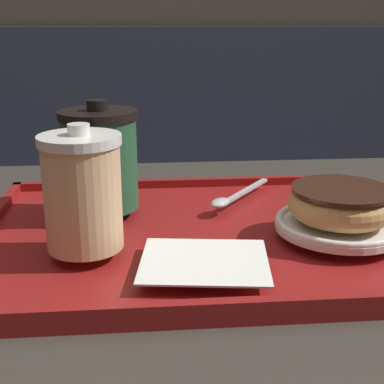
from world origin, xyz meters
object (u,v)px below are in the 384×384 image
Objects in this scene: coffee_cup_rear at (100,159)px; donut_chocolate_glazed at (341,203)px; spoon at (229,199)px; coffee_cup_front at (83,192)px.

donut_chocolate_glazed is at bearing -20.63° from coffee_cup_rear.
spoon is at bearing 135.10° from donut_chocolate_glazed.
coffee_cup_rear is 0.31m from donut_chocolate_glazed.
donut_chocolate_glazed is 0.16m from spoon.
coffee_cup_front reaches higher than donut_chocolate_glazed.
coffee_cup_front is 0.23m from spoon.
donut_chocolate_glazed is at bearing 82.28° from spoon.
coffee_cup_rear is at bearing 159.37° from donut_chocolate_glazed.
coffee_cup_front reaches higher than spoon.
coffee_cup_rear is 1.16× the size of donut_chocolate_glazed.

